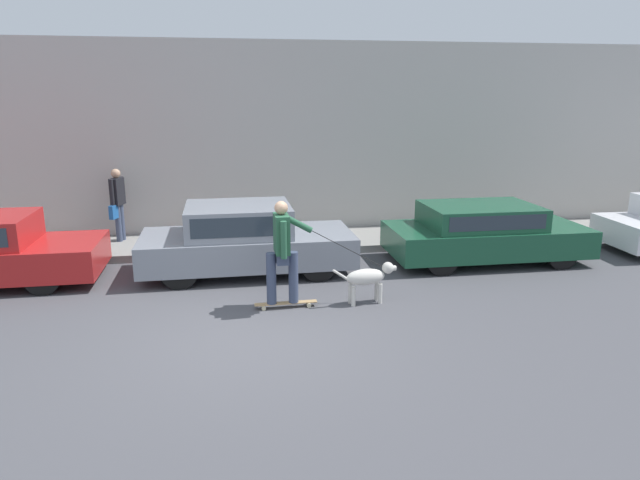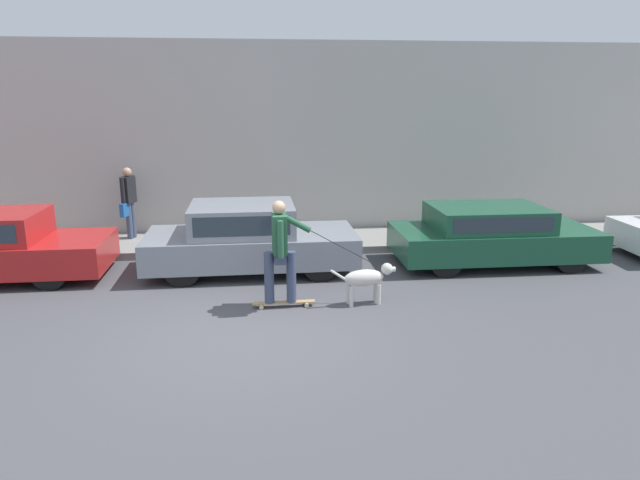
{
  "view_description": "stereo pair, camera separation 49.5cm",
  "coord_description": "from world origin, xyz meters",
  "px_view_note": "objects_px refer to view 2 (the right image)",
  "views": [
    {
      "loc": [
        -0.17,
        -7.58,
        3.33
      ],
      "look_at": [
        1.32,
        1.66,
        0.95
      ],
      "focal_mm": 32.0,
      "sensor_mm": 36.0,
      "label": 1
    },
    {
      "loc": [
        0.32,
        -7.65,
        3.33
      ],
      "look_at": [
        1.32,
        1.66,
        0.95
      ],
      "focal_mm": 32.0,
      "sensor_mm": 36.0,
      "label": 2
    }
  ],
  "objects_px": {
    "parked_car_2": "(492,235)",
    "skateboarder": "(281,248)",
    "parked_car_1": "(249,239)",
    "dog": "(367,278)",
    "pedestrian_with_bag": "(129,199)"
  },
  "relations": [
    {
      "from": "parked_car_1",
      "to": "dog",
      "type": "bearing_deg",
      "value": -47.23
    },
    {
      "from": "skateboarder",
      "to": "parked_car_2",
      "type": "bearing_deg",
      "value": 23.88
    },
    {
      "from": "parked_car_2",
      "to": "pedestrian_with_bag",
      "type": "relative_size",
      "value": 2.47
    },
    {
      "from": "parked_car_1",
      "to": "pedestrian_with_bag",
      "type": "bearing_deg",
      "value": 138.93
    },
    {
      "from": "parked_car_1",
      "to": "parked_car_2",
      "type": "xyz_separation_m",
      "value": [
        4.87,
        0.0,
        -0.04
      ]
    },
    {
      "from": "parked_car_2",
      "to": "skateboarder",
      "type": "bearing_deg",
      "value": -154.98
    },
    {
      "from": "parked_car_2",
      "to": "dog",
      "type": "bearing_deg",
      "value": -145.45
    },
    {
      "from": "skateboarder",
      "to": "pedestrian_with_bag",
      "type": "xyz_separation_m",
      "value": [
        -3.24,
        4.33,
        0.06
      ]
    },
    {
      "from": "pedestrian_with_bag",
      "to": "dog",
      "type": "bearing_deg",
      "value": 155.67
    },
    {
      "from": "dog",
      "to": "skateboarder",
      "type": "xyz_separation_m",
      "value": [
        -1.4,
        -0.0,
        0.55
      ]
    },
    {
      "from": "parked_car_2",
      "to": "skateboarder",
      "type": "height_order",
      "value": "skateboarder"
    },
    {
      "from": "skateboarder",
      "to": "parked_car_1",
      "type": "bearing_deg",
      "value": 103.46
    },
    {
      "from": "parked_car_2",
      "to": "pedestrian_with_bag",
      "type": "bearing_deg",
      "value": 163.02
    },
    {
      "from": "parked_car_1",
      "to": "parked_car_2",
      "type": "bearing_deg",
      "value": -0.72
    },
    {
      "from": "parked_car_2",
      "to": "skateboarder",
      "type": "distance_m",
      "value": 4.8
    }
  ]
}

